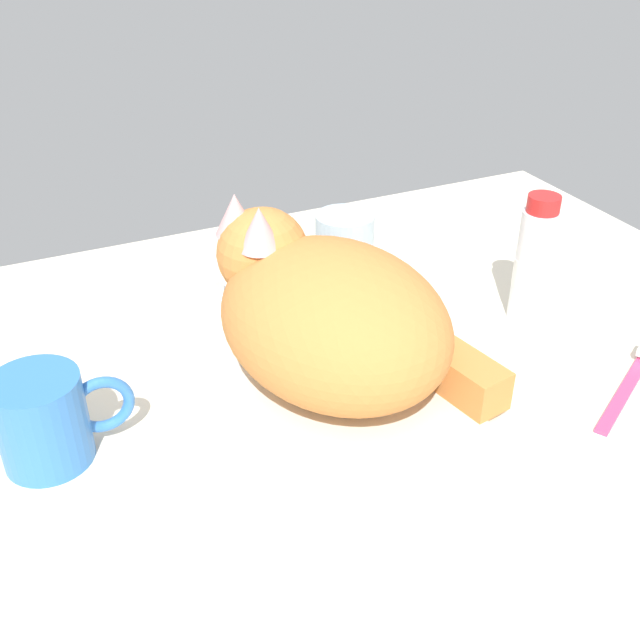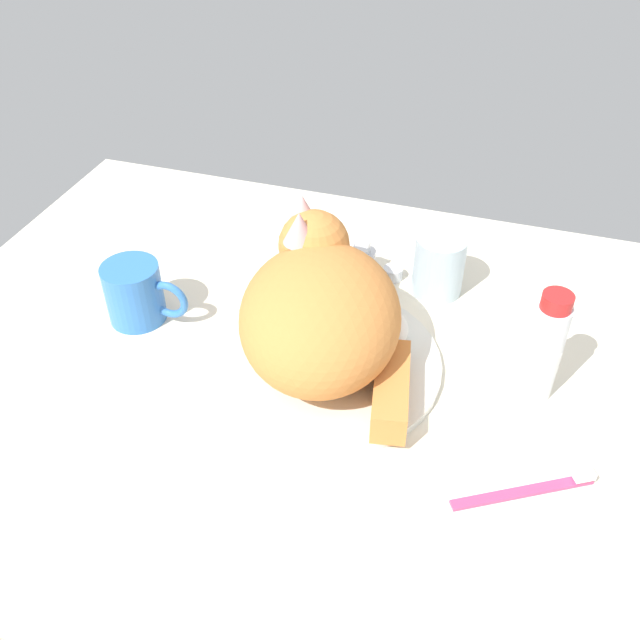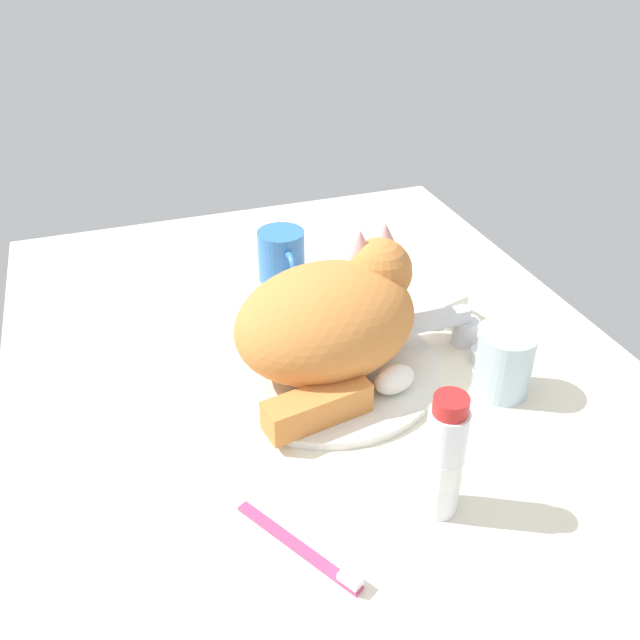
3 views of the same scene
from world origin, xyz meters
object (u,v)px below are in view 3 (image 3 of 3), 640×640
at_px(cat, 333,317).
at_px(rinse_cup, 504,363).
at_px(faucet, 456,329).
at_px(toothbrush, 304,549).
at_px(soap_bar, 439,298).
at_px(toothpaste_bottle, 444,459).
at_px(coffee_mug, 282,256).

bearing_deg(cat, rinse_cup, 59.26).
xyz_separation_m(faucet, toothbrush, (0.27, -0.31, -0.02)).
xyz_separation_m(faucet, soap_bar, (-0.09, 0.02, -0.00)).
bearing_deg(toothpaste_bottle, toothbrush, -86.31).
xyz_separation_m(faucet, toothpaste_bottle, (0.26, -0.16, 0.04)).
distance_m(coffee_mug, rinse_cup, 0.41).
bearing_deg(faucet, toothpaste_bottle, -31.73).
distance_m(cat, toothpaste_bottle, 0.26).
bearing_deg(toothpaste_bottle, cat, -174.96).
xyz_separation_m(cat, rinse_cup, (0.11, 0.19, -0.04)).
xyz_separation_m(toothpaste_bottle, toothbrush, (0.01, -0.15, -0.06)).
xyz_separation_m(coffee_mug, toothbrush, (0.53, -0.13, -0.04)).
xyz_separation_m(rinse_cup, toothpaste_bottle, (0.15, -0.16, 0.03)).
bearing_deg(cat, soap_bar, 112.83).
bearing_deg(rinse_cup, coffee_mug, -153.97).
relative_size(cat, soap_bar, 3.89).
xyz_separation_m(cat, toothbrush, (0.27, -0.13, -0.08)).
bearing_deg(soap_bar, faucet, -11.93).
distance_m(faucet, toothpaste_bottle, 0.31).
bearing_deg(coffee_mug, rinse_cup, 26.03).
height_order(rinse_cup, soap_bar, rinse_cup).
height_order(toothpaste_bottle, toothbrush, toothpaste_bottle).
distance_m(faucet, soap_bar, 0.09).
distance_m(faucet, coffee_mug, 0.31).
bearing_deg(faucet, coffee_mug, -146.03).
distance_m(faucet, cat, 0.19).
relative_size(rinse_cup, soap_bar, 1.20).
relative_size(cat, coffee_mug, 2.41).
distance_m(faucet, toothbrush, 0.41).
relative_size(faucet, soap_bar, 1.64).
distance_m(rinse_cup, soap_bar, 0.20).
bearing_deg(toothbrush, toothpaste_bottle, 93.69).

